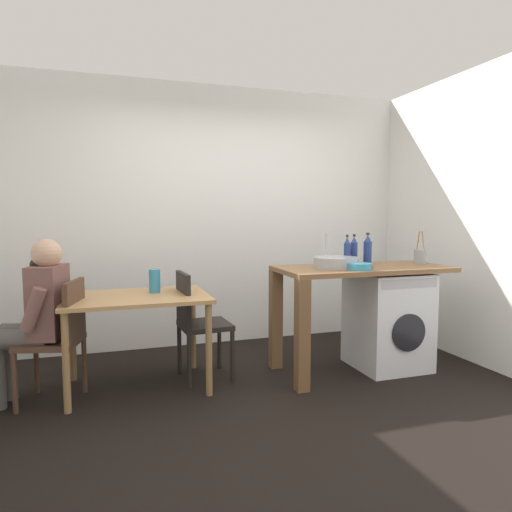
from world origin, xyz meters
TOP-DOWN VIEW (x-y plane):
  - ground_plane at (0.00, 0.00)m, footprint 5.46×5.46m
  - wall_back at (0.00, 1.75)m, footprint 4.60×0.10m
  - wall_counter_side at (2.15, 0.00)m, footprint 0.10×3.80m
  - dining_table at (-0.89, 0.64)m, footprint 1.10×0.76m
  - chair_person_seat at (-1.44, 0.52)m, footprint 0.49×0.49m
  - chair_opposite at (-0.42, 0.68)m, footprint 0.43×0.43m
  - seated_person at (-1.60, 0.56)m, footprint 0.55×0.54m
  - kitchen_counter at (0.80, 0.46)m, footprint 1.50×0.68m
  - washing_machine at (1.27, 0.45)m, footprint 0.60×0.61m
  - sink_basin at (0.75, 0.46)m, footprint 0.38×0.38m
  - tap at (0.75, 0.64)m, footprint 0.02×0.02m
  - bottle_tall_green at (0.93, 0.59)m, footprint 0.06×0.06m
  - bottle_squat_brown at (1.02, 0.63)m, footprint 0.06×0.06m
  - bottle_clear_small at (1.14, 0.59)m, footprint 0.07×0.07m
  - mixing_bowl at (0.85, 0.26)m, footprint 0.20×0.20m
  - utensil_crock at (1.64, 0.51)m, footprint 0.11×0.11m
  - vase at (-0.74, 0.74)m, footprint 0.09×0.09m
  - scissors at (0.96, 0.36)m, footprint 0.15×0.06m

SIDE VIEW (x-z plane):
  - ground_plane at x=0.00m, z-range 0.00..0.00m
  - washing_machine at x=1.27m, z-range 0.00..0.86m
  - chair_person_seat at x=-1.44m, z-range 0.06..0.96m
  - chair_opposite at x=-0.42m, z-range 0.06..0.96m
  - dining_table at x=-0.89m, z-range 0.27..1.01m
  - seated_person at x=-1.60m, z-range 0.07..1.27m
  - kitchen_counter at x=0.80m, z-range 0.30..1.22m
  - vase at x=-0.74m, z-range 0.74..0.93m
  - scissors at x=0.96m, z-range 0.92..0.93m
  - mixing_bowl at x=0.85m, z-range 0.92..0.98m
  - sink_basin at x=0.75m, z-range 0.92..1.01m
  - utensil_crock at x=1.64m, z-range 0.84..1.14m
  - bottle_tall_green at x=0.93m, z-range 0.91..1.18m
  - bottle_squat_brown at x=1.02m, z-range 0.91..1.18m
  - bottle_clear_small at x=1.14m, z-range 0.91..1.19m
  - tap at x=0.75m, z-range 0.92..1.20m
  - wall_back at x=0.00m, z-range 0.00..2.70m
  - wall_counter_side at x=2.15m, z-range 0.00..2.70m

